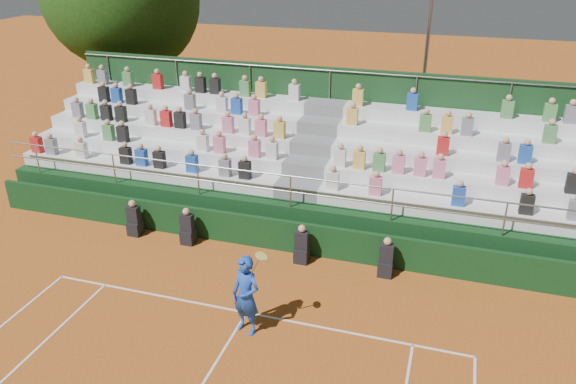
% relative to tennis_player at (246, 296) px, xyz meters
% --- Properties ---
extents(ground, '(90.00, 90.00, 0.00)m').
position_rel_tennis_player_xyz_m(ground, '(-0.27, 0.64, -1.01)').
color(ground, '#AF571D').
rests_on(ground, ground).
extents(courtside_wall, '(20.00, 0.15, 1.00)m').
position_rel_tennis_player_xyz_m(courtside_wall, '(-0.27, 3.84, -0.51)').
color(courtside_wall, black).
rests_on(courtside_wall, ground).
extents(line_officials, '(8.27, 0.40, 1.19)m').
position_rel_tennis_player_xyz_m(line_officials, '(-1.29, 3.39, -0.53)').
color(line_officials, black).
rests_on(line_officials, ground).
extents(grandstand, '(20.00, 5.20, 4.40)m').
position_rel_tennis_player_xyz_m(grandstand, '(-0.28, 7.08, 0.07)').
color(grandstand, black).
rests_on(grandstand, ground).
extents(tennis_player, '(0.95, 0.68, 2.22)m').
position_rel_tennis_player_xyz_m(tennis_player, '(0.00, 0.00, 0.00)').
color(tennis_player, blue).
rests_on(tennis_player, ground).
extents(tree_east, '(6.18, 6.18, 8.99)m').
position_rel_tennis_player_xyz_m(tree_east, '(-10.32, 12.82, 4.87)').
color(tree_east, '#3C2715').
rests_on(tree_east, ground).
extents(floodlight_mast, '(0.60, 0.25, 9.02)m').
position_rel_tennis_player_xyz_m(floodlight_mast, '(2.63, 14.36, 4.19)').
color(floodlight_mast, gray).
rests_on(floodlight_mast, ground).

